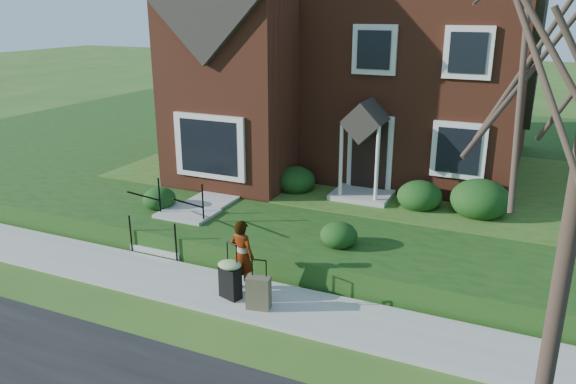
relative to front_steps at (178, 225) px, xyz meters
The scene contains 10 objects.
ground 3.14m from the front_steps, 36.42° to the right, with size 120.00×120.00×0.00m, color #2D5119.
sidewalk 3.14m from the front_steps, 36.42° to the right, with size 60.00×1.60×0.08m, color #9E9B93.
terrace 11.15m from the front_steps, 54.33° to the left, with size 44.00×20.00×0.60m, color #183D10.
walkway 3.16m from the front_steps, 90.00° to the left, with size 1.20×6.00×0.06m, color #9E9B93.
main_house 9.41m from the front_steps, 73.56° to the left, with size 10.40×10.20×9.40m.
front_steps is the anchor object (origin of this frame).
foundation_shrubs 4.25m from the front_steps, 46.89° to the left, with size 9.87×4.46×1.05m.
woman 3.20m from the front_steps, 30.45° to the right, with size 0.56×0.37×1.54m, color #999999.
suitcase_black 3.35m from the front_steps, 37.02° to the right, with size 0.58×0.52×1.18m.
suitcase_olive 4.02m from the front_steps, 32.52° to the right, with size 0.51×0.35×1.01m.
Camera 1 is at (5.41, -8.93, 5.69)m, focal length 35.00 mm.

